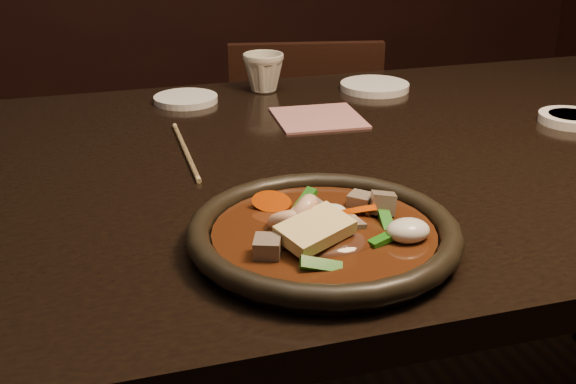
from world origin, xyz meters
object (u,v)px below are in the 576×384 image
object	(u,v)px
table	(421,189)
plate	(324,234)
tea_cup	(263,71)
chair	(301,173)

from	to	relation	value
table	plate	bearing A→B (deg)	-133.58
tea_cup	chair	bearing A→B (deg)	61.06
chair	plate	distance (m)	1.07
table	tea_cup	distance (m)	0.42
chair	plate	size ratio (longest dim) A/B	2.61
plate	chair	bearing A→B (deg)	73.47
chair	tea_cup	bearing A→B (deg)	72.97
table	tea_cup	world-z (taller)	tea_cup
table	plate	world-z (taller)	plate
tea_cup	table	bearing A→B (deg)	-66.70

